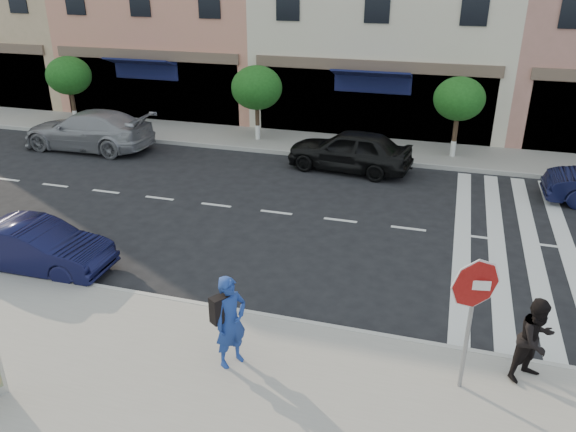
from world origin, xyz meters
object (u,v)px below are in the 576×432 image
Objects in this scene: photographer at (231,322)px; car_far_left at (88,130)px; car_far_mid at (350,150)px; stop_sign at (474,297)px; car_near_mid at (36,247)px; walker at (536,340)px.

car_far_left is (-10.74, 11.14, -0.28)m from photographer.
car_far_left reaches higher than car_far_mid.
car_far_mid is at bearing 100.68° from stop_sign.
stop_sign is 11.88m from car_far_mid.
car_near_mid is (-6.03, 2.15, -0.43)m from photographer.
photographer reaches higher than car_far_mid.
car_far_mid is at bearing -33.77° from car_near_mid.
stop_sign is at bearing -100.45° from car_near_mid.
photographer is 0.40× the size of car_far_mid.
car_far_left is at bearing -80.70° from car_far_mid.
photographer is 11.60m from car_far_mid.
car_near_mid is at bearing 27.51° from car_far_left.
photographer is at bearing 43.82° from car_far_left.
car_far_mid is (-4.14, 11.07, -1.24)m from stop_sign.
walker reaches higher than car_far_mid.
walker is 0.30× the size of car_far_left.
walker is at bearing 17.72° from stop_sign.
car_far_left is at bearing 105.18° from walker.
car_far_mid is at bearing 92.33° from car_far_left.
car_far_left is (-14.83, 10.61, -1.22)m from stop_sign.
car_near_mid is 0.70× the size of car_far_left.
car_far_left is 10.71m from car_far_mid.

